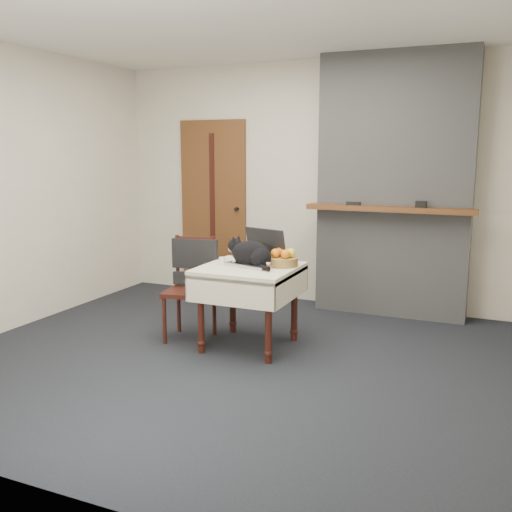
% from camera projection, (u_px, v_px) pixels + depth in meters
% --- Properties ---
extents(ground, '(4.50, 4.50, 0.00)m').
position_uv_depth(ground, '(233.00, 359.00, 4.60)').
color(ground, black).
rests_on(ground, ground).
extents(room_shell, '(4.52, 4.01, 2.61)m').
position_uv_depth(room_shell, '(256.00, 137.00, 4.69)').
color(room_shell, beige).
rests_on(room_shell, ground).
extents(door, '(0.82, 0.10, 2.00)m').
position_uv_depth(door, '(213.00, 207.00, 6.66)').
color(door, brown).
rests_on(door, ground).
extents(chimney, '(1.62, 0.48, 2.60)m').
position_uv_depth(chimney, '(394.00, 187.00, 5.67)').
color(chimney, gray).
rests_on(chimney, ground).
extents(side_table, '(0.78, 0.78, 0.70)m').
position_uv_depth(side_table, '(249.00, 279.00, 4.79)').
color(side_table, '#36140E').
rests_on(side_table, ground).
extents(laptop, '(0.48, 0.44, 0.30)m').
position_uv_depth(laptop, '(259.00, 256.00, 4.84)').
color(laptop, '#B7B7BC').
rests_on(laptop, side_table).
extents(cat, '(0.48, 0.31, 0.25)m').
position_uv_depth(cat, '(252.00, 254.00, 4.75)').
color(cat, black).
rests_on(cat, side_table).
extents(cream_jar, '(0.06, 0.06, 0.06)m').
position_uv_depth(cream_jar, '(222.00, 261.00, 4.83)').
color(cream_jar, white).
rests_on(cream_jar, side_table).
extents(pill_bottle, '(0.03, 0.03, 0.07)m').
position_uv_depth(pill_bottle, '(268.00, 267.00, 4.58)').
color(pill_bottle, '#AC3B15').
rests_on(pill_bottle, side_table).
extents(fruit_basket, '(0.26, 0.26, 0.15)m').
position_uv_depth(fruit_basket, '(283.00, 259.00, 4.78)').
color(fruit_basket, olive).
rests_on(fruit_basket, side_table).
extents(desk_clutter, '(0.12, 0.07, 0.01)m').
position_uv_depth(desk_clutter, '(273.00, 266.00, 4.74)').
color(desk_clutter, black).
rests_on(desk_clutter, side_table).
extents(chair, '(0.47, 0.46, 0.91)m').
position_uv_depth(chair, '(193.00, 273.00, 5.07)').
color(chair, '#36140E').
rests_on(chair, ground).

